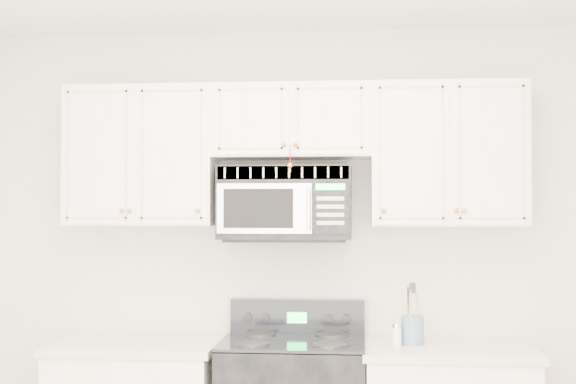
# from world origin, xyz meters

# --- Properties ---
(room) EXTENTS (3.51, 3.51, 2.61)m
(room) POSITION_xyz_m (0.00, 0.00, 1.30)
(room) COLOR #886547
(room) RESTS_ON ground
(upper_cabinets) EXTENTS (2.44, 0.37, 0.75)m
(upper_cabinets) POSITION_xyz_m (0.00, 1.58, 1.93)
(upper_cabinets) COLOR beige
(upper_cabinets) RESTS_ON ground
(microwave) EXTENTS (0.70, 0.40, 0.39)m
(microwave) POSITION_xyz_m (-0.04, 1.57, 1.64)
(microwave) COLOR #242424
(microwave) RESTS_ON ground
(utensil_crock) EXTENTS (0.12, 0.12, 0.31)m
(utensil_crock) POSITION_xyz_m (0.62, 1.43, 1.00)
(utensil_crock) COLOR slate
(utensil_crock) RESTS_ON base_cabinet_right
(shaker_salt) EXTENTS (0.05, 0.05, 0.11)m
(shaker_salt) POSITION_xyz_m (0.54, 1.38, 0.98)
(shaker_salt) COLOR silver
(shaker_salt) RESTS_ON base_cabinet_right
(shaker_pepper) EXTENTS (0.04, 0.04, 0.10)m
(shaker_pepper) POSITION_xyz_m (0.59, 1.46, 0.97)
(shaker_pepper) COLOR silver
(shaker_pepper) RESTS_ON base_cabinet_right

